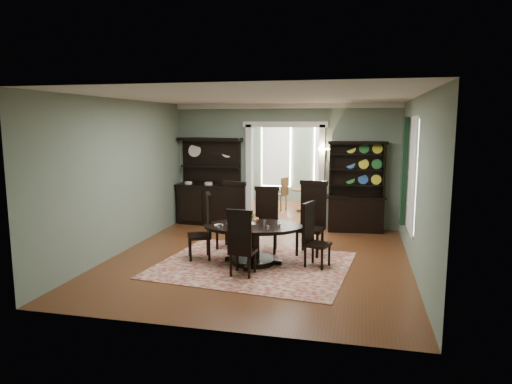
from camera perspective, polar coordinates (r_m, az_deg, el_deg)
room at (r=8.36m, az=0.39°, el=2.03°), size 5.51×6.01×3.01m
parlor at (r=13.76m, az=5.36°, el=4.34°), size 3.51×3.50×3.01m
doorway_trim at (r=11.25m, az=3.66°, el=3.93°), size 2.08×0.25×2.57m
right_window at (r=9.09m, az=18.48°, el=2.26°), size 0.15×1.47×2.12m
wall_sconce at (r=10.97m, az=8.47°, el=5.15°), size 0.27×0.21×0.21m
rug at (r=8.32m, az=-0.32°, el=-9.08°), size 3.60×3.10×0.01m
dining_table at (r=8.30m, az=-0.34°, el=-5.62°), size 1.95×1.89×0.71m
centerpiece at (r=8.20m, az=-0.57°, el=-3.83°), size 1.24×0.80×0.20m
chair_far_left at (r=9.31m, az=-2.98°, el=-2.67°), size 0.59×0.57×1.36m
chair_far_mid at (r=9.07m, az=1.33°, el=-3.20°), size 0.53×0.51×1.29m
chair_far_right at (r=8.95m, az=7.00°, el=-2.95°), size 0.60×0.58×1.43m
chair_end_left at (r=8.60m, az=-6.45°, el=-4.07°), size 0.59×0.60×1.25m
chair_end_right at (r=8.17m, az=7.09°, el=-5.10°), size 0.52×0.53×1.16m
chair_near at (r=7.55m, az=-1.89°, el=-6.20°), size 0.45×0.43×1.15m
sideboard at (r=11.56m, az=-5.80°, el=-0.26°), size 1.68×0.69×2.17m
welsh_dresser at (r=10.98m, az=12.36°, el=-0.84°), size 1.40×0.62×2.12m
parlor_table at (r=13.23m, az=5.99°, el=-0.58°), size 0.71×0.71×0.66m
parlor_chair_left at (r=13.27m, az=3.19°, el=-0.11°), size 0.46×0.45×0.98m
parlor_chair_right at (r=12.89m, az=7.02°, el=-0.61°), size 0.41×0.40×0.90m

